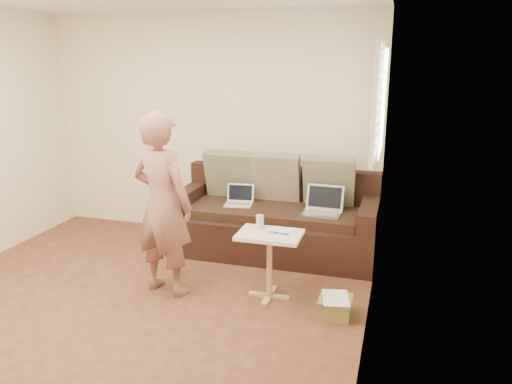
# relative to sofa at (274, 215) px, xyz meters

# --- Properties ---
(floor) EXTENTS (4.50, 4.50, 0.00)m
(floor) POSITION_rel_sofa_xyz_m (-0.90, -1.77, -0.42)
(floor) COLOR #4F291D
(floor) RESTS_ON ground
(wall_back) EXTENTS (4.00, 0.00, 4.00)m
(wall_back) POSITION_rel_sofa_xyz_m (-0.90, 0.48, 0.87)
(wall_back) COLOR beige
(wall_back) RESTS_ON ground
(wall_right) EXTENTS (0.00, 4.50, 4.50)m
(wall_right) POSITION_rel_sofa_xyz_m (1.10, -1.77, 0.87)
(wall_right) COLOR beige
(wall_right) RESTS_ON ground
(window_blinds) EXTENTS (0.12, 0.88, 1.08)m
(window_blinds) POSITION_rel_sofa_xyz_m (1.05, -0.27, 1.28)
(window_blinds) COLOR white
(window_blinds) RESTS_ON wall_right
(sofa) EXTENTS (2.20, 0.95, 0.85)m
(sofa) POSITION_rel_sofa_xyz_m (0.00, 0.00, 0.00)
(sofa) COLOR black
(sofa) RESTS_ON ground
(pillow_left) EXTENTS (0.55, 0.29, 0.57)m
(pillow_left) POSITION_rel_sofa_xyz_m (-0.60, 0.25, 0.37)
(pillow_left) COLOR #63694D
(pillow_left) RESTS_ON sofa
(pillow_mid) EXTENTS (0.55, 0.27, 0.57)m
(pillow_mid) POSITION_rel_sofa_xyz_m (-0.05, 0.25, 0.37)
(pillow_mid) COLOR #766D54
(pillow_mid) RESTS_ON sofa
(pillow_right) EXTENTS (0.55, 0.28, 0.57)m
(pillow_right) POSITION_rel_sofa_xyz_m (0.55, 0.23, 0.37)
(pillow_right) COLOR #63694D
(pillow_right) RESTS_ON sofa
(laptop_silver) EXTENTS (0.41, 0.31, 0.26)m
(laptop_silver) POSITION_rel_sofa_xyz_m (0.53, -0.12, 0.10)
(laptop_silver) COLOR #B7BABC
(laptop_silver) RESTS_ON sofa
(laptop_white) EXTENTS (0.32, 0.25, 0.22)m
(laptop_white) POSITION_rel_sofa_xyz_m (-0.40, -0.04, 0.10)
(laptop_white) COLOR white
(laptop_white) RESTS_ON sofa
(person) EXTENTS (0.69, 0.54, 1.67)m
(person) POSITION_rel_sofa_xyz_m (-0.72, -1.20, 0.41)
(person) COLOR #884A4E
(person) RESTS_ON ground
(side_table) EXTENTS (0.56, 0.39, 0.61)m
(side_table) POSITION_rel_sofa_xyz_m (0.22, -1.06, -0.12)
(side_table) COLOR silver
(side_table) RESTS_ON ground
(drinking_glass) EXTENTS (0.07, 0.07, 0.12)m
(drinking_glass) POSITION_rel_sofa_xyz_m (0.11, -0.95, 0.25)
(drinking_glass) COLOR silver
(drinking_glass) RESTS_ON side_table
(scissors) EXTENTS (0.19, 0.12, 0.02)m
(scissors) POSITION_rel_sofa_xyz_m (0.31, -1.06, 0.19)
(scissors) COLOR silver
(scissors) RESTS_ON side_table
(paper_on_table) EXTENTS (0.25, 0.33, 0.00)m
(paper_on_table) POSITION_rel_sofa_xyz_m (0.32, -1.04, 0.19)
(paper_on_table) COLOR white
(paper_on_table) RESTS_ON side_table
(striped_box) EXTENTS (0.27, 0.27, 0.17)m
(striped_box) POSITION_rel_sofa_xyz_m (0.84, -1.24, -0.34)
(striped_box) COLOR orange
(striped_box) RESTS_ON ground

